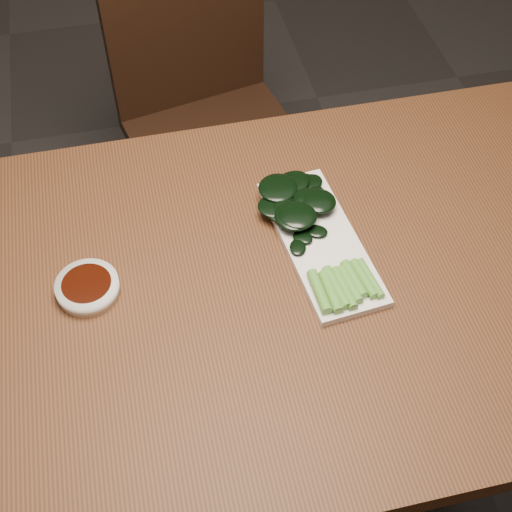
% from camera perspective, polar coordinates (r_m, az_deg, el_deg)
% --- Properties ---
extents(ground, '(6.00, 6.00, 0.00)m').
position_cam_1_polar(ground, '(1.83, -0.64, -16.55)').
color(ground, '#282626').
rests_on(ground, ground).
extents(table, '(1.40, 0.80, 0.75)m').
position_cam_1_polar(table, '(1.22, -0.92, -4.41)').
color(table, '#4F2C16').
rests_on(table, ground).
extents(chair_far, '(0.49, 0.49, 0.89)m').
position_cam_1_polar(chair_far, '(1.88, -3.90, 11.36)').
color(chair_far, black).
rests_on(chair_far, ground).
extents(sauce_bowl, '(0.10, 0.10, 0.03)m').
position_cam_1_polar(sauce_bowl, '(1.18, -13.32, -2.47)').
color(sauce_bowl, white).
rests_on(sauce_bowl, table).
extents(serving_plate, '(0.15, 0.33, 0.01)m').
position_cam_1_polar(serving_plate, '(1.22, 5.18, 1.14)').
color(serving_plate, white).
rests_on(serving_plate, table).
extents(gai_lan, '(0.16, 0.32, 0.03)m').
position_cam_1_polar(gai_lan, '(1.22, 3.92, 2.92)').
color(gai_lan, '#5AA238').
rests_on(gai_lan, serving_plate).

